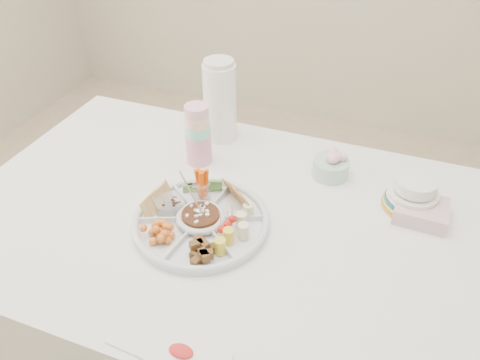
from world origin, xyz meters
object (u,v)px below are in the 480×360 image
at_px(dining_table, 219,296).
at_px(party_tray, 201,219).
at_px(plate_stack, 413,193).
at_px(thermos, 220,100).

xyz_separation_m(dining_table, party_tray, (-0.01, -0.07, 0.40)).
relative_size(dining_table, plate_stack, 9.08).
height_order(party_tray, thermos, thermos).
distance_m(dining_table, thermos, 0.68).
distance_m(dining_table, party_tray, 0.41).
relative_size(dining_table, party_tray, 4.00).
bearing_deg(plate_stack, party_tray, -151.66).
xyz_separation_m(dining_table, thermos, (-0.15, 0.39, 0.53)).
height_order(party_tray, plate_stack, plate_stack).
height_order(dining_table, thermos, thermos).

